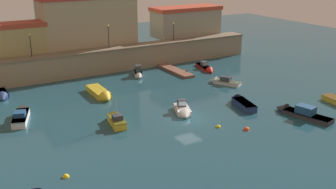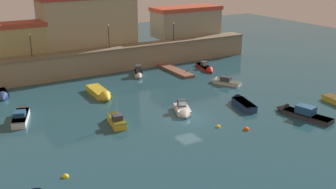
# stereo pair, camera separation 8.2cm
# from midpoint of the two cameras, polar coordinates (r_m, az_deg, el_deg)

# --- Properties ---
(ground_plane) EXTENTS (135.68, 135.68, 0.00)m
(ground_plane) POSITION_cam_midpoint_polar(r_m,az_deg,el_deg) (47.58, 2.82, -3.39)
(ground_plane) COLOR #1E4756
(quay_wall) EXTENTS (53.79, 3.10, 3.84)m
(quay_wall) POSITION_cam_midpoint_polar(r_m,az_deg,el_deg) (67.37, -8.47, 4.78)
(quay_wall) COLOR gray
(quay_wall) RESTS_ON ground
(old_town_backdrop) EXTENTS (47.49, 6.17, 8.44)m
(old_town_backdrop) POSITION_cam_midpoint_polar(r_m,az_deg,el_deg) (70.37, -9.34, 9.64)
(old_town_backdrop) COLOR tan
(old_town_backdrop) RESTS_ON ground
(pier_dock) EXTENTS (1.89, 8.77, 0.70)m
(pier_dock) POSITION_cam_midpoint_polar(r_m,az_deg,el_deg) (66.87, 0.94, 3.34)
(pier_dock) COLOR brown
(pier_dock) RESTS_ON ground
(quay_lamp_0) EXTENTS (0.32, 0.32, 3.44)m
(quay_lamp_0) POSITION_cam_midpoint_polar(r_m,az_deg,el_deg) (63.16, -18.57, 6.99)
(quay_lamp_0) COLOR black
(quay_lamp_0) RESTS_ON quay_wall
(quay_lamp_1) EXTENTS (0.32, 0.32, 3.74)m
(quay_lamp_1) POSITION_cam_midpoint_polar(r_m,az_deg,el_deg) (66.65, -8.29, 8.47)
(quay_lamp_1) COLOR black
(quay_lamp_1) RESTS_ON quay_wall
(quay_lamp_2) EXTENTS (0.32, 0.32, 3.17)m
(quay_lamp_2) POSITION_cam_midpoint_polar(r_m,az_deg,el_deg) (72.09, 0.72, 9.16)
(quay_lamp_2) COLOR black
(quay_lamp_2) RESTS_ON quay_wall
(moored_boat_0) EXTENTS (3.50, 4.95, 2.74)m
(moored_boat_0) POSITION_cam_midpoint_polar(r_m,az_deg,el_deg) (61.00, 7.52, 1.83)
(moored_boat_0) COLOR silver
(moored_boat_0) RESTS_ON ground
(moored_boat_2) EXTENTS (1.92, 4.94, 1.69)m
(moored_boat_2) POSITION_cam_midpoint_polar(r_m,az_deg,el_deg) (58.84, -22.15, -0.15)
(moored_boat_2) COLOR navy
(moored_boat_2) RESTS_ON ground
(moored_boat_4) EXTENTS (2.87, 6.25, 1.59)m
(moored_boat_4) POSITION_cam_midpoint_polar(r_m,az_deg,el_deg) (68.16, 5.31, 3.66)
(moored_boat_4) COLOR red
(moored_boat_4) RESTS_ON ground
(moored_boat_5) EXTENTS (2.55, 4.23, 1.91)m
(moored_boat_5) POSITION_cam_midpoint_polar(r_m,az_deg,el_deg) (64.37, -4.17, 2.98)
(moored_boat_5) COLOR white
(moored_boat_5) RESTS_ON ground
(moored_boat_6) EXTENTS (2.01, 4.62, 3.39)m
(moored_boat_6) POSITION_cam_midpoint_polar(r_m,az_deg,el_deg) (46.41, -7.31, -3.44)
(moored_boat_6) COLOR gold
(moored_boat_6) RESTS_ON ground
(moored_boat_7) EXTENTS (2.76, 5.55, 1.40)m
(moored_boat_7) POSITION_cam_midpoint_polar(r_m,az_deg,el_deg) (52.43, 10.07, -1.07)
(moored_boat_7) COLOR navy
(moored_boat_7) RESTS_ON ground
(moored_boat_9) EXTENTS (3.26, 7.28, 1.96)m
(moored_boat_9) POSITION_cam_midpoint_polar(r_m,az_deg,el_deg) (50.70, 17.63, -2.35)
(moored_boat_9) COLOR #333338
(moored_boat_9) RESTS_ON ground
(moored_boat_11) EXTENTS (3.32, 6.26, 1.64)m
(moored_boat_11) POSITION_cam_midpoint_polar(r_m,az_deg,el_deg) (50.28, -19.66, -2.69)
(moored_boat_11) COLOR white
(moored_boat_11) RESTS_ON ground
(moored_boat_12) EXTENTS (1.98, 6.62, 1.72)m
(moored_boat_12) POSITION_cam_midpoint_polar(r_m,az_deg,el_deg) (55.50, -9.30, 0.10)
(moored_boat_12) COLOR gold
(moored_boat_12) RESTS_ON ground
(moored_boat_13) EXTENTS (3.06, 4.55, 1.92)m
(moored_boat_13) POSITION_cam_midpoint_polar(r_m,az_deg,el_deg) (48.87, 2.09, -2.27)
(moored_boat_13) COLOR white
(moored_boat_13) RESTS_ON ground
(mooring_buoy_0) EXTENTS (0.54, 0.54, 0.54)m
(mooring_buoy_0) POSITION_cam_midpoint_polar(r_m,az_deg,el_deg) (45.62, 6.92, -4.51)
(mooring_buoy_0) COLOR yellow
(mooring_buoy_0) RESTS_ON ground
(mooring_buoy_1) EXTENTS (0.58, 0.58, 0.58)m
(mooring_buoy_1) POSITION_cam_midpoint_polar(r_m,az_deg,el_deg) (36.67, -14.01, -11.04)
(mooring_buoy_1) COLOR yellow
(mooring_buoy_1) RESTS_ON ground
(mooring_buoy_2) EXTENTS (0.66, 0.66, 0.66)m
(mooring_buoy_2) POSITION_cam_midpoint_polar(r_m,az_deg,el_deg) (45.40, 10.77, -4.82)
(mooring_buoy_2) COLOR #EA4C19
(mooring_buoy_2) RESTS_ON ground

